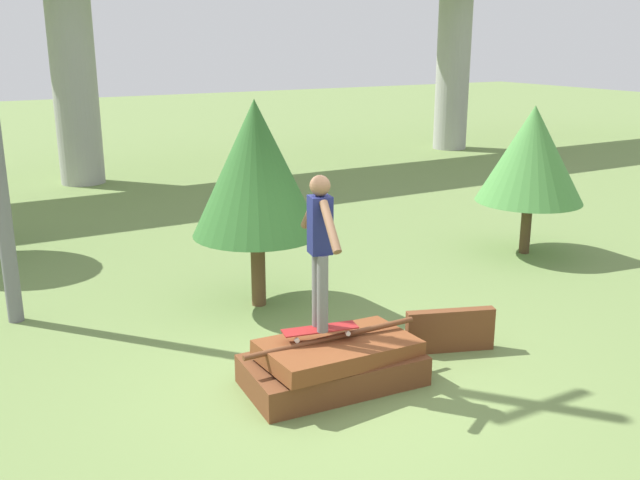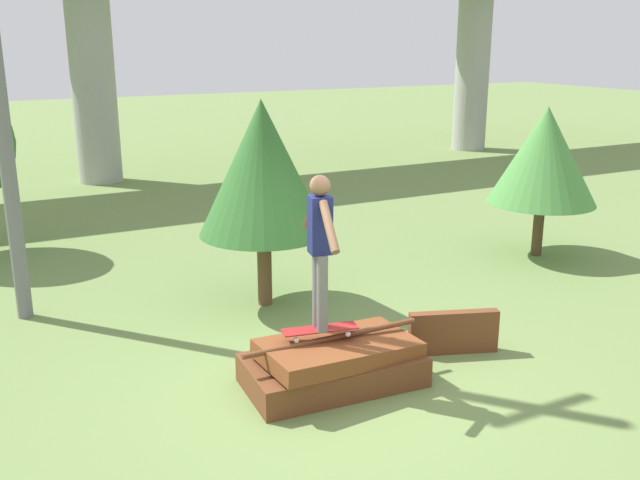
% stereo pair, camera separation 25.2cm
% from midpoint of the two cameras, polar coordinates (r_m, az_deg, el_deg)
% --- Properties ---
extents(ground_plane, '(80.00, 80.00, 0.00)m').
position_cam_midpoint_polar(ground_plane, '(7.96, 0.10, -11.40)').
color(ground_plane, olive).
extents(scrap_pile, '(2.09, 1.14, 0.57)m').
position_cam_midpoint_polar(scrap_pile, '(7.85, 0.25, -9.83)').
color(scrap_pile, brown).
rests_on(scrap_pile, ground_plane).
extents(scrap_plank_loose, '(1.06, 0.49, 0.52)m').
position_cam_midpoint_polar(scrap_plank_loose, '(8.74, 9.55, -7.15)').
color(scrap_plank_loose, brown).
rests_on(scrap_plank_loose, ground_plane).
extents(skateboard, '(0.84, 0.36, 0.09)m').
position_cam_midpoint_polar(skateboard, '(7.66, -0.95, -7.18)').
color(skateboard, maroon).
rests_on(skateboard, scrap_pile).
extents(skater, '(0.30, 1.13, 1.66)m').
position_cam_midpoint_polar(skater, '(7.33, -0.98, -0.16)').
color(skater, slate).
rests_on(skater, skateboard).
extents(tree_behind_right, '(1.77, 1.77, 2.88)m').
position_cam_midpoint_polar(tree_behind_right, '(9.67, -5.91, 5.69)').
color(tree_behind_right, brown).
rests_on(tree_behind_right, ground_plane).
extents(tree_mid_back, '(1.81, 1.81, 2.56)m').
position_cam_midpoint_polar(tree_mid_back, '(12.61, 16.03, 6.59)').
color(tree_mid_back, '#4C3823').
rests_on(tree_mid_back, ground_plane).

